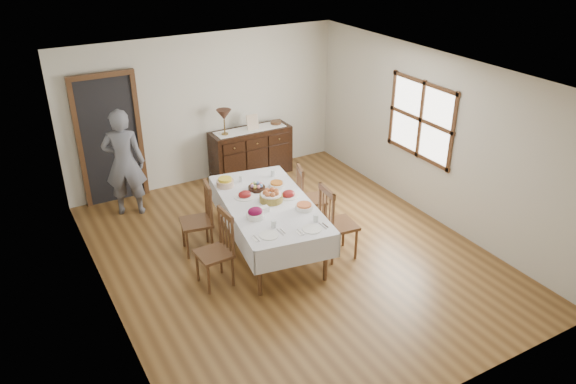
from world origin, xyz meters
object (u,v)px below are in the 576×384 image
dining_table (268,208)px  chair_left_near (217,249)px  chair_right_near (335,222)px  chair_left_far (200,218)px  chair_right_far (309,196)px  person (124,159)px  table_lamp (224,115)px  sideboard (251,152)px

dining_table → chair_left_near: bearing=-150.0°
chair_right_near → chair_left_far: bearing=61.9°
dining_table → chair_left_near: size_ratio=2.36×
chair_left_near → chair_right_far: chair_left_near is taller
dining_table → chair_right_far: size_ratio=2.41×
person → chair_right_far: bearing=164.7°
dining_table → person: 2.57m
chair_left_near → table_lamp: table_lamp is taller
chair_left_near → chair_left_far: size_ratio=0.99×
person → sideboard: bearing=-149.3°
dining_table → person: person is taller
chair_right_far → person: (-2.29, 1.78, 0.43)m
dining_table → person: (-1.42, 2.12, 0.25)m
sideboard → table_lamp: (-0.50, -0.03, 0.80)m
chair_right_far → person: bearing=70.4°
dining_table → table_lamp: 2.53m
chair_left_near → chair_left_far: chair_left_far is taller
chair_left_near → chair_right_near: bearing=79.4°
chair_left_far → table_lamp: size_ratio=2.24×
person → table_lamp: bearing=-147.9°
chair_right_far → sideboard: bearing=16.6°
chair_left_far → chair_right_far: (1.71, -0.15, -0.02)m
chair_left_near → sideboard: chair_left_near is taller
chair_right_near → table_lamp: 3.11m
person → chair_left_far: bearing=132.2°
dining_table → table_lamp: table_lamp is taller
chair_left_far → chair_right_far: 1.71m
chair_right_near → chair_right_far: (0.13, 0.93, -0.05)m
dining_table → table_lamp: (0.43, 2.43, 0.56)m
chair_right_far → person: 2.93m
chair_left_near → table_lamp: bearing=151.0°
dining_table → chair_left_near: 1.02m
chair_left_far → chair_left_near: bearing=3.9°
chair_right_far → sideboard: chair_right_far is taller
table_lamp → person: bearing=-170.5°
chair_left_near → chair_left_far: bearing=170.5°
sideboard → chair_left_far: bearing=-131.9°
sideboard → person: size_ratio=0.79×
person → table_lamp: (1.85, 0.31, 0.31)m
chair_right_near → sideboard: chair_right_near is taller
chair_left_far → person: person is taller
chair_right_far → table_lamp: bearing=30.2°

